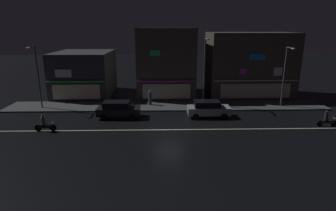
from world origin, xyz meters
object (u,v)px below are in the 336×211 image
(streetlamp_east, at_px, (285,71))
(parked_car_trailing, at_px, (118,109))
(parked_car_near_kerb, at_px, (208,109))
(streetlamp_west, at_px, (37,72))
(pedestrian_on_sidewalk, at_px, (150,98))
(motorcycle_lead, at_px, (45,124))
(streetlamp_mid, at_px, (205,66))
(traffic_cone, at_px, (132,112))
(motorcycle_following, at_px, (327,120))

(streetlamp_east, distance_m, parked_car_trailing, 18.69)
(parked_car_near_kerb, bearing_deg, streetlamp_west, -9.95)
(pedestrian_on_sidewalk, relative_size, motorcycle_lead, 0.92)
(streetlamp_west, relative_size, pedestrian_on_sidewalk, 3.92)
(streetlamp_mid, relative_size, streetlamp_east, 1.14)
(pedestrian_on_sidewalk, relative_size, traffic_cone, 3.17)
(pedestrian_on_sidewalk, distance_m, parked_car_near_kerb, 7.42)
(motorcycle_lead, bearing_deg, traffic_cone, -139.78)
(streetlamp_mid, bearing_deg, streetlamp_west, -178.13)
(parked_car_near_kerb, distance_m, motorcycle_following, 10.90)
(parked_car_near_kerb, height_order, motorcycle_lead, parked_car_near_kerb)
(streetlamp_west, relative_size, traffic_cone, 12.45)
(streetlamp_mid, height_order, motorcycle_following, streetlamp_mid)
(traffic_cone, bearing_deg, streetlamp_west, 167.00)
(traffic_cone, bearing_deg, parked_car_trailing, -147.39)
(streetlamp_east, relative_size, pedestrian_on_sidewalk, 3.84)
(streetlamp_east, bearing_deg, streetlamp_mid, 176.36)
(streetlamp_mid, relative_size, motorcycle_lead, 4.04)
(streetlamp_mid, xyz_separation_m, pedestrian_on_sidewalk, (-6.18, 0.49, -3.69))
(motorcycle_lead, bearing_deg, streetlamp_west, -56.95)
(streetlamp_east, xyz_separation_m, pedestrian_on_sidewalk, (-15.06, 1.06, -3.18))
(streetlamp_west, relative_size, motorcycle_following, 3.60)
(streetlamp_mid, bearing_deg, motorcycle_following, -33.80)
(pedestrian_on_sidewalk, xyz_separation_m, parked_car_near_kerb, (6.07, -4.28, -0.07))
(streetlamp_east, distance_m, traffic_cone, 17.46)
(streetlamp_west, bearing_deg, parked_car_trailing, -19.39)
(traffic_cone, bearing_deg, parked_car_near_kerb, -5.87)
(streetlamp_mid, relative_size, parked_car_trailing, 1.79)
(parked_car_trailing, distance_m, traffic_cone, 1.61)
(parked_car_trailing, bearing_deg, pedestrian_on_sidewalk, -125.55)
(streetlamp_mid, xyz_separation_m, streetlamp_east, (8.88, -0.57, -0.50))
(motorcycle_following, bearing_deg, streetlamp_mid, 149.81)
(motorcycle_following, relative_size, traffic_cone, 3.45)
(pedestrian_on_sidewalk, bearing_deg, streetlamp_east, 32.19)
(streetlamp_mid, height_order, streetlamp_east, streetlamp_mid)
(parked_car_trailing, distance_m, motorcycle_lead, 6.96)
(pedestrian_on_sidewalk, bearing_deg, streetlamp_west, -138.67)
(streetlamp_mid, distance_m, parked_car_near_kerb, 5.34)
(parked_car_near_kerb, bearing_deg, streetlamp_east, -160.29)
(pedestrian_on_sidewalk, xyz_separation_m, parked_car_trailing, (-3.06, -4.28, -0.07))
(streetlamp_west, distance_m, streetlamp_mid, 18.31)
(motorcycle_lead, bearing_deg, streetlamp_east, -155.65)
(parked_car_near_kerb, distance_m, motorcycle_lead, 15.48)
(streetlamp_east, bearing_deg, parked_car_near_kerb, -160.29)
(streetlamp_west, height_order, streetlamp_east, streetlamp_west)
(pedestrian_on_sidewalk, relative_size, parked_car_near_kerb, 0.41)
(pedestrian_on_sidewalk, xyz_separation_m, traffic_cone, (-1.80, -3.47, -0.67))
(parked_car_trailing, relative_size, traffic_cone, 7.82)
(streetlamp_mid, bearing_deg, traffic_cone, -159.50)
(pedestrian_on_sidewalk, distance_m, parked_car_trailing, 5.26)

